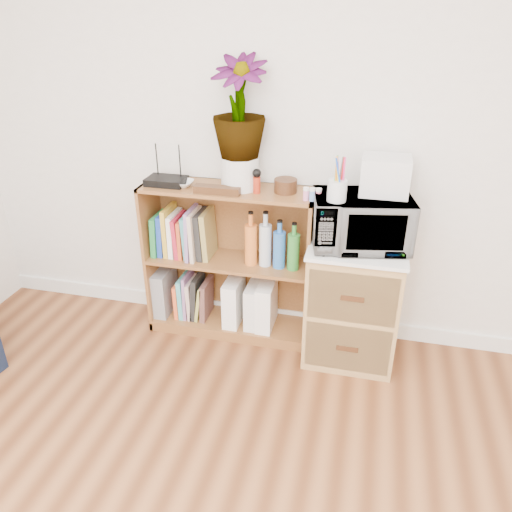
% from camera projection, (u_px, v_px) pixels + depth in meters
% --- Properties ---
extents(skirting_board, '(4.00, 0.02, 0.10)m').
position_uv_depth(skirting_board, '(289.00, 317.00, 3.25)').
color(skirting_board, white).
rests_on(skirting_board, ground).
extents(bookshelf, '(1.00, 0.30, 0.95)m').
position_uv_depth(bookshelf, '(229.00, 263.00, 3.01)').
color(bookshelf, brown).
rests_on(bookshelf, ground).
extents(wicker_unit, '(0.50, 0.45, 0.70)m').
position_uv_depth(wicker_unit, '(352.00, 302.00, 2.85)').
color(wicker_unit, '#9E7542').
rests_on(wicker_unit, ground).
extents(microwave, '(0.55, 0.43, 0.28)m').
position_uv_depth(microwave, '(361.00, 221.00, 2.61)').
color(microwave, silver).
rests_on(microwave, wicker_unit).
extents(pen_cup, '(0.10, 0.10, 0.11)m').
position_uv_depth(pen_cup, '(337.00, 191.00, 2.46)').
color(pen_cup, silver).
rests_on(pen_cup, microwave).
extents(small_appliance, '(0.24, 0.20, 0.19)m').
position_uv_depth(small_appliance, '(385.00, 176.00, 2.54)').
color(small_appliance, silver).
rests_on(small_appliance, microwave).
extents(router, '(0.22, 0.15, 0.04)m').
position_uv_depth(router, '(166.00, 181.00, 2.84)').
color(router, black).
rests_on(router, bookshelf).
extents(white_bowl, '(0.13, 0.13, 0.03)m').
position_uv_depth(white_bowl, '(182.00, 184.00, 2.82)').
color(white_bowl, white).
rests_on(white_bowl, bookshelf).
extents(plant_pot, '(0.21, 0.21, 0.18)m').
position_uv_depth(plant_pot, '(240.00, 172.00, 2.76)').
color(plant_pot, silver).
rests_on(plant_pot, bookshelf).
extents(potted_plant, '(0.29, 0.29, 0.53)m').
position_uv_depth(potted_plant, '(239.00, 107.00, 2.60)').
color(potted_plant, '#2D7034').
rests_on(potted_plant, plant_pot).
extents(trinket_box, '(0.26, 0.06, 0.04)m').
position_uv_depth(trinket_box, '(217.00, 190.00, 2.71)').
color(trinket_box, '#361F0E').
rests_on(trinket_box, bookshelf).
extents(kokeshi_doll, '(0.04, 0.04, 0.09)m').
position_uv_depth(kokeshi_doll, '(257.00, 185.00, 2.70)').
color(kokeshi_doll, '#A72914').
rests_on(kokeshi_doll, bookshelf).
extents(wooden_bowl, '(0.13, 0.13, 0.07)m').
position_uv_depth(wooden_bowl, '(286.00, 186.00, 2.72)').
color(wooden_bowl, '#381E0F').
rests_on(wooden_bowl, bookshelf).
extents(paint_jars, '(0.12, 0.04, 0.06)m').
position_uv_depth(paint_jars, '(312.00, 195.00, 2.60)').
color(paint_jars, pink).
rests_on(paint_jars, bookshelf).
extents(file_box, '(0.09, 0.24, 0.30)m').
position_uv_depth(file_box, '(165.00, 290.00, 3.22)').
color(file_box, gray).
rests_on(file_box, bookshelf).
extents(magazine_holder_left, '(0.09, 0.24, 0.30)m').
position_uv_depth(magazine_holder_left, '(234.00, 300.00, 3.11)').
color(magazine_holder_left, white).
rests_on(magazine_holder_left, bookshelf).
extents(magazine_holder_mid, '(0.09, 0.22, 0.28)m').
position_uv_depth(magazine_holder_mid, '(254.00, 304.00, 3.09)').
color(magazine_holder_mid, white).
rests_on(magazine_holder_mid, bookshelf).
extents(magazine_holder_right, '(0.09, 0.24, 0.30)m').
position_uv_depth(magazine_holder_right, '(267.00, 304.00, 3.07)').
color(magazine_holder_right, white).
rests_on(magazine_holder_right, bookshelf).
extents(cookbooks, '(0.36, 0.20, 0.31)m').
position_uv_depth(cookbooks, '(184.00, 234.00, 3.00)').
color(cookbooks, '#217D3C').
rests_on(cookbooks, bookshelf).
extents(liquor_bottles, '(0.47, 0.07, 0.32)m').
position_uv_depth(liquor_bottles, '(283.00, 242.00, 2.86)').
color(liquor_bottles, orange).
rests_on(liquor_bottles, bookshelf).
extents(lower_books, '(0.22, 0.19, 0.30)m').
position_uv_depth(lower_books, '(194.00, 296.00, 3.19)').
color(lower_books, '#F65D2B').
rests_on(lower_books, bookshelf).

